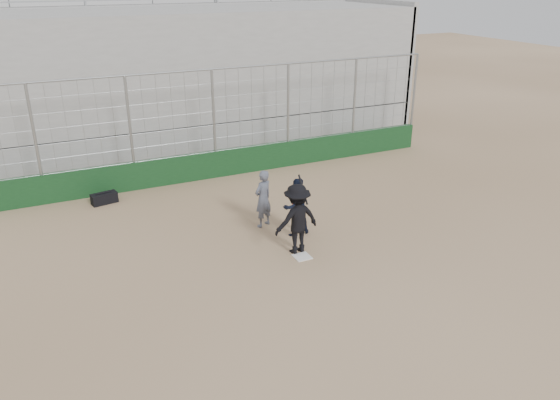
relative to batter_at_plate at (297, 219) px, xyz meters
name	(u,v)px	position (x,y,z in m)	size (l,w,h in m)	color
ground	(302,257)	(-0.01, -0.35, -0.99)	(90.00, 90.00, 0.00)	#816346
home_plate	(302,257)	(-0.01, -0.35, -0.98)	(0.44, 0.44, 0.02)	white
backstop	(215,152)	(-0.01, 6.65, -0.03)	(18.10, 0.25, 4.04)	#103417
bleachers	(176,78)	(-0.01, 11.60, 1.93)	(20.25, 6.70, 6.98)	gray
batter_at_plate	(297,219)	(0.00, 0.00, 0.00)	(1.33, 0.85, 2.10)	black
catcher_crouched	(296,216)	(0.47, 0.96, -0.40)	(0.89, 0.72, 1.18)	black
umpire	(263,201)	(-0.15, 1.92, -0.19)	(0.65, 0.43, 1.60)	#505565
equipment_bag	(104,198)	(-4.25, 5.79, -0.81)	(0.89, 0.50, 0.40)	black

